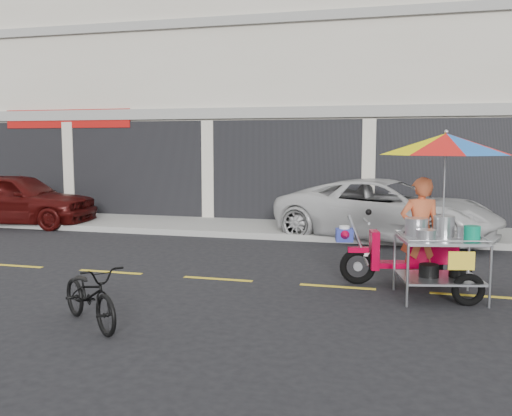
% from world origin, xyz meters
% --- Properties ---
extents(ground, '(90.00, 90.00, 0.00)m').
position_xyz_m(ground, '(0.00, 0.00, 0.00)').
color(ground, black).
extents(sidewalk, '(45.00, 3.00, 0.15)m').
position_xyz_m(sidewalk, '(0.00, 5.50, 0.07)').
color(sidewalk, gray).
rests_on(sidewalk, ground).
extents(shophouse_block, '(36.00, 8.11, 10.40)m').
position_xyz_m(shophouse_block, '(2.82, 10.59, 4.24)').
color(shophouse_block, beige).
rests_on(shophouse_block, ground).
extents(centerline, '(42.00, 0.10, 0.01)m').
position_xyz_m(centerline, '(0.00, 0.00, 0.00)').
color(centerline, gold).
rests_on(centerline, ground).
extents(maroon_sedan, '(4.50, 2.19, 1.48)m').
position_xyz_m(maroon_sedan, '(-9.40, 4.47, 0.74)').
color(maroon_sedan, '#3A0908').
rests_on(maroon_sedan, ground).
extents(white_pickup, '(5.61, 3.73, 1.43)m').
position_xyz_m(white_pickup, '(0.57, 4.70, 0.72)').
color(white_pickup, silver).
rests_on(white_pickup, ground).
extents(near_bicycle, '(1.53, 1.33, 0.80)m').
position_xyz_m(near_bicycle, '(-2.74, -2.73, 0.40)').
color(near_bicycle, black).
rests_on(near_bicycle, ground).
extents(food_vendor_rig, '(2.76, 2.25, 2.47)m').
position_xyz_m(food_vendor_rig, '(1.41, 0.04, 1.55)').
color(food_vendor_rig, black).
rests_on(food_vendor_rig, ground).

